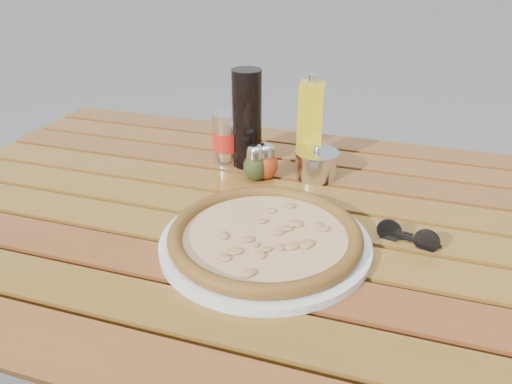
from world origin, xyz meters
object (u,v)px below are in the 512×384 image
(pepper_shaker, at_px, (266,162))
(dark_bottle, at_px, (247,119))
(pizza, at_px, (265,235))
(parmesan_tin, at_px, (316,164))
(oregano_shaker, at_px, (256,163))
(soda_can, at_px, (227,138))
(olive_oil_cruet, at_px, (310,124))
(sunglasses, at_px, (408,236))
(table, at_px, (253,243))
(plate, at_px, (265,243))

(pepper_shaker, height_order, dark_bottle, dark_bottle)
(pizza, distance_m, parmesan_tin, 0.30)
(pepper_shaker, relative_size, oregano_shaker, 1.00)
(pizza, height_order, parmesan_tin, parmesan_tin)
(pizza, relative_size, oregano_shaker, 4.43)
(pizza, xyz_separation_m, dark_bottle, (-0.14, 0.31, 0.09))
(soda_can, height_order, olive_oil_cruet, olive_oil_cruet)
(sunglasses, bearing_deg, table, -173.55)
(parmesan_tin, bearing_deg, olive_oil_cruet, 115.80)
(soda_can, bearing_deg, table, -57.58)
(oregano_shaker, relative_size, parmesan_tin, 0.69)
(dark_bottle, relative_size, soda_can, 1.83)
(oregano_shaker, bearing_deg, table, -74.46)
(oregano_shaker, distance_m, sunglasses, 0.36)
(olive_oil_cruet, relative_size, parmesan_tin, 1.78)
(dark_bottle, height_order, parmesan_tin, dark_bottle)
(parmesan_tin, bearing_deg, table, -114.34)
(pizza, bearing_deg, pepper_shaker, 106.83)
(plate, bearing_deg, parmesan_tin, 85.19)
(table, distance_m, oregano_shaker, 0.18)
(table, bearing_deg, plate, -62.15)
(table, bearing_deg, oregano_shaker, 105.54)
(plate, height_order, soda_can, soda_can)
(table, xyz_separation_m, olive_oil_cruet, (0.05, 0.25, 0.17))
(oregano_shaker, bearing_deg, pepper_shaker, 36.03)
(plate, distance_m, olive_oil_cruet, 0.37)
(oregano_shaker, distance_m, dark_bottle, 0.11)
(table, relative_size, dark_bottle, 6.36)
(parmesan_tin, bearing_deg, pizza, -94.81)
(table, relative_size, sunglasses, 12.58)
(pizza, bearing_deg, plate, 0.00)
(olive_oil_cruet, xyz_separation_m, parmesan_tin, (0.03, -0.06, -0.07))
(olive_oil_cruet, xyz_separation_m, sunglasses, (0.24, -0.28, -0.08))
(parmesan_tin, xyz_separation_m, sunglasses, (0.21, -0.22, -0.01))
(soda_can, bearing_deg, pepper_shaker, -27.50)
(oregano_shaker, height_order, sunglasses, oregano_shaker)
(oregano_shaker, height_order, parmesan_tin, oregano_shaker)
(plate, bearing_deg, dark_bottle, 113.91)
(plate, xyz_separation_m, olive_oil_cruet, (-0.01, 0.36, 0.09))
(oregano_shaker, height_order, soda_can, soda_can)
(table, distance_m, pizza, 0.16)
(table, xyz_separation_m, oregano_shaker, (-0.04, 0.13, 0.11))
(pepper_shaker, distance_m, oregano_shaker, 0.02)
(plate, height_order, sunglasses, sunglasses)
(oregano_shaker, bearing_deg, soda_can, 142.50)
(plate, distance_m, parmesan_tin, 0.30)
(soda_can, bearing_deg, oregano_shaker, -37.50)
(oregano_shaker, xyz_separation_m, dark_bottle, (-0.04, 0.07, 0.07))
(oregano_shaker, bearing_deg, plate, -68.54)
(oregano_shaker, xyz_separation_m, parmesan_tin, (0.12, 0.05, -0.01))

